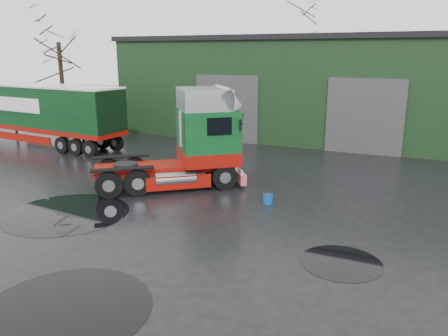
{
  "coord_description": "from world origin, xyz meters",
  "views": [
    {
      "loc": [
        4.8,
        -10.07,
        5.27
      ],
      "look_at": [
        -0.82,
        2.22,
        1.7
      ],
      "focal_mm": 35.0,
      "sensor_mm": 36.0,
      "label": 1
    }
  ],
  "objects_px": {
    "hero_tractor": "(164,138)",
    "wash_bucket": "(268,199)",
    "tree_back_a": "(299,59)",
    "tree_left": "(61,69)",
    "trailer_left": "(41,115)",
    "warehouse": "(378,87)"
  },
  "relations": [
    {
      "from": "trailer_left",
      "to": "wash_bucket",
      "type": "height_order",
      "value": "trailer_left"
    },
    {
      "from": "warehouse",
      "to": "tree_left",
      "type": "bearing_deg",
      "value": -157.17
    },
    {
      "from": "hero_tractor",
      "to": "trailer_left",
      "type": "relative_size",
      "value": 0.56
    },
    {
      "from": "trailer_left",
      "to": "tree_back_a",
      "type": "bearing_deg",
      "value": -18.49
    },
    {
      "from": "tree_left",
      "to": "tree_back_a",
      "type": "xyz_separation_m",
      "value": [
        11.0,
        18.0,
        0.5
      ]
    },
    {
      "from": "wash_bucket",
      "to": "tree_back_a",
      "type": "xyz_separation_m",
      "value": [
        -6.03,
        25.81,
        4.58
      ]
    },
    {
      "from": "tree_left",
      "to": "wash_bucket",
      "type": "bearing_deg",
      "value": -24.63
    },
    {
      "from": "trailer_left",
      "to": "tree_back_a",
      "type": "height_order",
      "value": "tree_back_a"
    },
    {
      "from": "hero_tractor",
      "to": "wash_bucket",
      "type": "bearing_deg",
      "value": 47.23
    },
    {
      "from": "hero_tractor",
      "to": "trailer_left",
      "type": "xyz_separation_m",
      "value": [
        -10.95,
        4.02,
        -0.2
      ]
    },
    {
      "from": "wash_bucket",
      "to": "tree_back_a",
      "type": "relative_size",
      "value": 0.04
    },
    {
      "from": "warehouse",
      "to": "hero_tractor",
      "type": "distance_m",
      "value": 16.85
    },
    {
      "from": "tree_left",
      "to": "hero_tractor",
      "type": "bearing_deg",
      "value": -30.96
    },
    {
      "from": "wash_bucket",
      "to": "tree_left",
      "type": "xyz_separation_m",
      "value": [
        -17.03,
        7.81,
        4.08
      ]
    },
    {
      "from": "hero_tractor",
      "to": "tree_left",
      "type": "distance_m",
      "value": 14.75
    },
    {
      "from": "hero_tractor",
      "to": "trailer_left",
      "type": "bearing_deg",
      "value": -149.06
    },
    {
      "from": "wash_bucket",
      "to": "hero_tractor",
      "type": "bearing_deg",
      "value": 176.13
    },
    {
      "from": "hero_tractor",
      "to": "tree_back_a",
      "type": "distance_m",
      "value": 25.69
    },
    {
      "from": "trailer_left",
      "to": "wash_bucket",
      "type": "xyz_separation_m",
      "value": [
        15.47,
        -4.33,
        -1.61
      ]
    },
    {
      "from": "hero_tractor",
      "to": "tree_back_a",
      "type": "bearing_deg",
      "value": 144.47
    },
    {
      "from": "trailer_left",
      "to": "tree_left",
      "type": "distance_m",
      "value": 4.54
    },
    {
      "from": "warehouse",
      "to": "hero_tractor",
      "type": "xyz_separation_m",
      "value": [
        -6.5,
        -15.5,
        -1.17
      ]
    }
  ]
}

